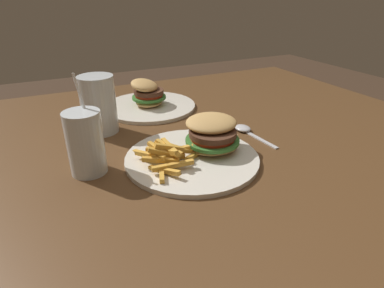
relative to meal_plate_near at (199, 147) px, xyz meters
name	(u,v)px	position (x,y,z in m)	size (l,w,h in m)	color
dining_table	(155,181)	(-0.08, 0.07, -0.10)	(1.58, 1.13, 0.78)	brown
meal_plate_near	(199,147)	(0.00, 0.00, 0.00)	(0.28, 0.28, 0.09)	silver
beer_glass	(99,105)	(-0.16, 0.23, 0.05)	(0.09, 0.09, 0.14)	silver
juice_glass	(86,145)	(-0.22, 0.04, 0.03)	(0.07, 0.07, 0.19)	silver
spoon	(245,130)	(0.17, 0.07, -0.02)	(0.04, 0.15, 0.01)	silver
meal_plate_far	(149,101)	(0.00, 0.35, 0.00)	(0.28, 0.28, 0.09)	silver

